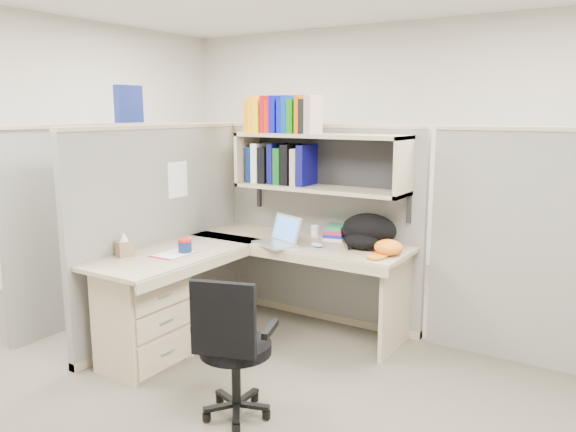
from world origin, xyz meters
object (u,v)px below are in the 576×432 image
Objects in this scene: desk at (187,297)px; laptop at (275,230)px; snack_canister at (185,245)px; backpack at (366,231)px; task_chair at (234,369)px.

desk is 5.48× the size of laptop.
snack_canister is (-0.10, 0.10, 0.34)m from desk.
backpack reaches higher than desk.
desk is 1.39m from backpack.
snack_canister is (-0.42, -0.53, -0.06)m from laptop.
desk is 17.28× the size of snack_canister.
task_chair is (-0.14, -1.43, -0.55)m from backpack.
laptop is 0.68m from backpack.
backpack is 1.54m from task_chair.
laptop is 0.76× the size of backpack.
backpack is at bearing 45.15° from desk.
laptop is 0.68m from snack_canister.
desk is at bearing -47.01° from snack_canister.
desk is 0.37m from snack_canister.
laptop is 0.37× the size of task_chair.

